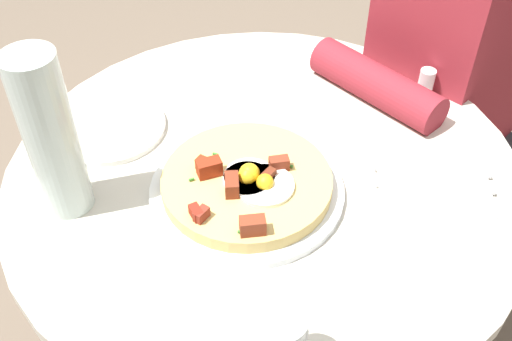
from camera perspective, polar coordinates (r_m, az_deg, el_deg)
dining_table at (r=1.09m, az=0.73°, el=-6.21°), size 0.82×0.82×0.72m
person_seated at (r=1.45m, az=16.79°, el=4.17°), size 0.51×0.29×1.14m
pizza_plate at (r=0.92m, az=-0.86°, el=-1.86°), size 0.30×0.30×0.01m
breakfast_pizza at (r=0.91m, az=-0.87°, el=-1.10°), size 0.26×0.26×0.05m
bread_plate at (r=1.06m, az=-13.57°, el=3.97°), size 0.19×0.19×0.01m
napkin at (r=0.98m, az=16.28°, el=-0.95°), size 0.22×0.22×0.00m
fork at (r=0.99m, az=16.22°, el=-0.04°), size 0.12×0.15×0.00m
knife at (r=0.97m, az=16.45°, el=-1.51°), size 0.12×0.15×0.00m
water_bottle at (r=0.87m, az=-18.70°, el=3.02°), size 0.07×0.07×0.26m
salt_shaker at (r=1.14m, az=15.65°, el=7.93°), size 0.03×0.03×0.05m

